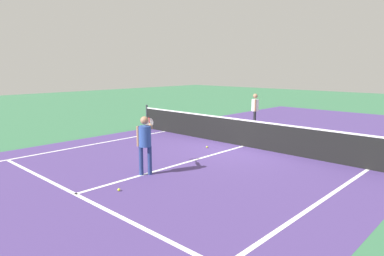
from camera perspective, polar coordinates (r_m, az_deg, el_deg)
The scene contains 11 objects.
ground_plane at distance 12.29m, azimuth 8.50°, elevation -2.99°, with size 60.00×60.00×0.00m, color #38724C.
court_surface_inbounds at distance 12.29m, azimuth 8.50°, elevation -2.99°, with size 10.62×24.40×0.00m, color #4C387A.
line_sideline_left at distance 11.91m, azimuth -26.26°, elevation -4.35°, with size 0.10×11.89×0.01m, color white.
line_sideline_right at distance 5.49m, azimuth 8.15°, elevation -20.15°, with size 0.10×11.89×0.01m, color white.
line_service_near at distance 8.11m, azimuth -18.83°, elevation -10.34°, with size 8.22×0.10×0.01m, color white.
line_center_service at distance 9.91m, azimuth -2.21°, elevation -6.06°, with size 0.10×6.40×0.01m, color white.
net at distance 12.19m, azimuth 8.56°, elevation -0.73°, with size 10.72×0.09×1.07m.
player_near at distance 8.87m, azimuth -7.81°, elevation -1.81°, with size 0.88×0.92×1.53m.
player_far at distance 15.97m, azimuth 10.42°, elevation 3.43°, with size 0.32×0.36×1.57m.
tennis_ball_mid_court at distance 8.02m, azimuth -12.04°, elevation -10.00°, with size 0.07×0.07×0.07m, color #CCE033.
tennis_ball_near_net at distance 11.89m, azimuth 2.50°, elevation -3.17°, with size 0.07×0.07×0.07m, color #CCE033.
Camera 1 is at (6.79, -9.86, 2.76)m, focal length 32.12 mm.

